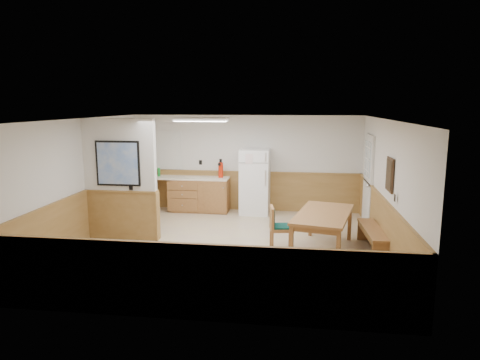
# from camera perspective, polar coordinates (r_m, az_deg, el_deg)

# --- Properties ---
(ground) EXTENTS (6.00, 6.00, 0.00)m
(ground) POSITION_cam_1_polar(r_m,az_deg,el_deg) (8.61, -1.69, -8.75)
(ground) COLOR tan
(ground) RESTS_ON ground
(ceiling) EXTENTS (6.00, 6.00, 0.02)m
(ceiling) POSITION_cam_1_polar(r_m,az_deg,el_deg) (8.16, -1.78, 8.11)
(ceiling) COLOR white
(ceiling) RESTS_ON back_wall
(back_wall) EXTENTS (6.00, 0.02, 2.50)m
(back_wall) POSITION_cam_1_polar(r_m,az_deg,el_deg) (11.23, 0.72, 2.26)
(back_wall) COLOR silver
(back_wall) RESTS_ON ground
(right_wall) EXTENTS (0.02, 6.00, 2.50)m
(right_wall) POSITION_cam_1_polar(r_m,az_deg,el_deg) (8.36, 19.01, -1.02)
(right_wall) COLOR silver
(right_wall) RESTS_ON ground
(left_wall) EXTENTS (0.02, 6.00, 2.50)m
(left_wall) POSITION_cam_1_polar(r_m,az_deg,el_deg) (9.25, -20.39, -0.07)
(left_wall) COLOR silver
(left_wall) RESTS_ON ground
(wainscot_back) EXTENTS (6.00, 0.04, 1.00)m
(wainscot_back) POSITION_cam_1_polar(r_m,az_deg,el_deg) (11.33, 0.70, -1.51)
(wainscot_back) COLOR olive
(wainscot_back) RESTS_ON ground
(wainscot_right) EXTENTS (0.04, 6.00, 1.00)m
(wainscot_right) POSITION_cam_1_polar(r_m,az_deg,el_deg) (8.53, 18.59, -5.97)
(wainscot_right) COLOR olive
(wainscot_right) RESTS_ON ground
(wainscot_left) EXTENTS (0.04, 6.00, 1.00)m
(wainscot_left) POSITION_cam_1_polar(r_m,az_deg,el_deg) (9.40, -20.00, -4.58)
(wainscot_left) COLOR olive
(wainscot_left) RESTS_ON ground
(partition_wall) EXTENTS (1.50, 0.20, 2.50)m
(partition_wall) POSITION_cam_1_polar(r_m,az_deg,el_deg) (9.11, -15.64, -0.08)
(partition_wall) COLOR silver
(partition_wall) RESTS_ON ground
(kitchen_counter) EXTENTS (2.20, 0.61, 1.00)m
(kitchen_counter) POSITION_cam_1_polar(r_m,az_deg,el_deg) (11.26, -5.60, -1.84)
(kitchen_counter) COLOR olive
(kitchen_counter) RESTS_ON ground
(exterior_door) EXTENTS (0.07, 1.02, 2.15)m
(exterior_door) POSITION_cam_1_polar(r_m,az_deg,el_deg) (10.23, 16.68, -0.07)
(exterior_door) COLOR silver
(exterior_door) RESTS_ON ground
(kitchen_window) EXTENTS (0.80, 0.04, 1.00)m
(kitchen_window) POSITION_cam_1_polar(r_m,az_deg,el_deg) (11.60, -9.67, 3.87)
(kitchen_window) COLOR silver
(kitchen_window) RESTS_ON back_wall
(wall_painting) EXTENTS (0.04, 0.50, 0.60)m
(wall_painting) POSITION_cam_1_polar(r_m,az_deg,el_deg) (8.02, 19.32, 0.68)
(wall_painting) COLOR #362415
(wall_painting) RESTS_ON right_wall
(fluorescent_fixture) EXTENTS (1.20, 0.30, 0.09)m
(fluorescent_fixture) POSITION_cam_1_polar(r_m,az_deg,el_deg) (9.59, -5.28, 8.05)
(fluorescent_fixture) COLOR silver
(fluorescent_fixture) RESTS_ON ceiling
(refrigerator) EXTENTS (0.75, 0.73, 1.66)m
(refrigerator) POSITION_cam_1_polar(r_m,az_deg,el_deg) (10.90, 2.01, -0.22)
(refrigerator) COLOR white
(refrigerator) RESTS_ON ground
(dining_table) EXTENTS (1.33, 2.03, 0.75)m
(dining_table) POSITION_cam_1_polar(r_m,az_deg,el_deg) (8.29, 11.05, -4.93)
(dining_table) COLOR #AB6A3E
(dining_table) RESTS_ON ground
(dining_bench) EXTENTS (0.39, 1.52, 0.45)m
(dining_bench) POSITION_cam_1_polar(r_m,az_deg,el_deg) (8.58, 17.29, -6.90)
(dining_bench) COLOR #AB6A3E
(dining_bench) RESTS_ON ground
(dining_chair) EXTENTS (0.66, 0.49, 0.85)m
(dining_chair) POSITION_cam_1_polar(r_m,az_deg,el_deg) (8.30, 4.96, -5.94)
(dining_chair) COLOR #AB6A3E
(dining_chair) RESTS_ON ground
(fire_extinguisher) EXTENTS (0.16, 0.16, 0.48)m
(fire_extinguisher) POSITION_cam_1_polar(r_m,az_deg,el_deg) (11.07, -2.59, 1.42)
(fire_extinguisher) COLOR red
(fire_extinguisher) RESTS_ON kitchen_counter
(soap_bottle) EXTENTS (0.09, 0.09, 0.23)m
(soap_bottle) POSITION_cam_1_polar(r_m,az_deg,el_deg) (11.46, -10.76, 1.04)
(soap_bottle) COLOR #18862B
(soap_bottle) RESTS_ON kitchen_counter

